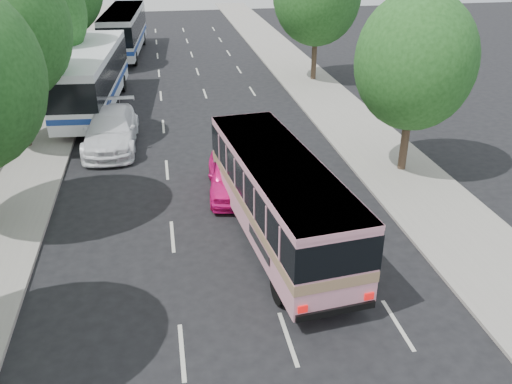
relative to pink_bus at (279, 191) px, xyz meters
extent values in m
plane|color=black|center=(-1.83, -3.06, -1.96)|extent=(120.00, 120.00, 0.00)
cube|color=#9E998E|center=(-10.33, 16.94, -1.89)|extent=(4.00, 90.00, 0.15)
cube|color=#9E998E|center=(6.67, 16.94, -1.90)|extent=(4.00, 90.00, 0.12)
cube|color=#9E998E|center=(-12.13, 16.94, -1.06)|extent=(0.30, 90.00, 1.50)
cylinder|color=#38281E|center=(-10.53, 10.94, -0.06)|extent=(0.36, 0.36, 3.80)
ellipsoid|color=#1E4819|center=(-10.53, 10.94, 3.94)|extent=(6.00, 6.00, 6.90)
sphere|color=#1E4819|center=(-10.13, 10.64, 5.14)|extent=(3.90, 3.90, 3.90)
cylinder|color=#38281E|center=(-10.43, 18.94, -0.22)|extent=(0.36, 0.36, 3.50)
ellipsoid|color=#1E4819|center=(-10.43, 18.94, 3.46)|extent=(5.52, 5.52, 6.35)
cylinder|color=#38281E|center=(-10.33, 26.94, 0.03)|extent=(0.36, 0.36, 3.99)
cylinder|color=#38281E|center=(-10.53, 34.94, -0.10)|extent=(0.36, 0.36, 3.72)
cylinder|color=#38281E|center=(6.87, 4.94, -0.35)|extent=(0.36, 0.36, 3.23)
ellipsoid|color=#1E4819|center=(6.87, 4.94, 3.05)|extent=(5.10, 5.10, 5.87)
sphere|color=#1E4819|center=(7.27, 4.64, 4.07)|extent=(3.32, 3.31, 3.31)
cylinder|color=#38281E|center=(7.17, 20.94, -0.06)|extent=(0.36, 0.36, 3.80)
cube|color=pink|center=(0.00, 0.00, -0.13)|extent=(3.52, 10.07, 2.64)
cube|color=#9E7A59|center=(0.00, 0.00, -0.44)|extent=(3.56, 10.09, 0.35)
cube|color=black|center=(0.00, 0.00, 0.35)|extent=(3.57, 10.10, 1.08)
cube|color=pink|center=(0.00, 0.00, 1.11)|extent=(3.54, 10.09, 0.16)
cylinder|color=black|center=(-1.40, 2.83, -1.45)|extent=(0.41, 1.05, 1.03)
cylinder|color=black|center=(0.75, 3.06, -1.45)|extent=(0.41, 1.05, 1.03)
cylinder|color=black|center=(-0.71, -3.45, -1.45)|extent=(0.41, 1.05, 1.03)
cylinder|color=black|center=(1.44, -3.21, -1.45)|extent=(0.41, 1.05, 1.03)
imported|color=#FF168B|center=(-1.10, 4.18, -1.16)|extent=(2.30, 4.86, 1.61)
imported|color=white|center=(-6.33, 10.38, -1.07)|extent=(2.70, 6.24, 1.79)
cube|color=white|center=(-7.64, 16.66, 0.14)|extent=(3.57, 12.33, 3.09)
cube|color=black|center=(-7.64, 16.66, 0.52)|extent=(3.62, 12.37, 1.52)
cube|color=navy|center=(-7.64, 16.66, -0.65)|extent=(3.61, 12.36, 0.30)
cube|color=white|center=(-7.64, 16.66, 1.61)|extent=(3.59, 12.35, 0.14)
cylinder|color=black|center=(-8.46, 20.59, -1.41)|extent=(0.41, 1.14, 1.11)
cylinder|color=black|center=(-6.19, 20.41, -1.41)|extent=(0.41, 1.14, 1.11)
cylinder|color=black|center=(-9.12, 12.51, -1.41)|extent=(0.41, 1.14, 1.11)
cylinder|color=black|center=(-6.85, 12.32, -1.41)|extent=(0.41, 1.14, 1.11)
cube|color=silver|center=(-6.33, 32.05, 0.15)|extent=(3.48, 12.36, 3.10)
cube|color=black|center=(-6.33, 32.05, 0.53)|extent=(3.54, 12.39, 1.53)
cube|color=navy|center=(-6.33, 32.05, -0.64)|extent=(3.53, 12.38, 0.31)
cube|color=silver|center=(-6.33, 32.05, 1.63)|extent=(3.51, 12.38, 0.14)
cylinder|color=black|center=(-7.19, 35.99, -1.40)|extent=(0.41, 1.14, 1.12)
cylinder|color=black|center=(-4.90, 35.82, -1.40)|extent=(0.41, 1.14, 1.12)
cylinder|color=black|center=(-7.79, 27.88, -1.40)|extent=(0.41, 1.14, 1.12)
cylinder|color=black|center=(-5.50, 27.71, -1.40)|extent=(0.41, 1.14, 1.12)
cube|color=silver|center=(-1.10, 4.18, -0.27)|extent=(0.56, 0.23, 0.18)
camera|label=1|loc=(-3.74, -16.20, 8.30)|focal=38.00mm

